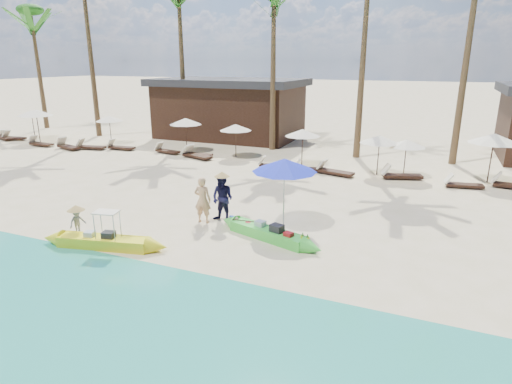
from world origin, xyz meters
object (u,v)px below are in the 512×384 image
at_px(yellow_canoe, 104,242).
at_px(tourist, 203,200).
at_px(blue_umbrella, 285,165).
at_px(green_canoe, 268,233).

height_order(yellow_canoe, tourist, tourist).
xyz_separation_m(tourist, blue_umbrella, (2.74, 0.87, 1.33)).
relative_size(green_canoe, tourist, 2.62).
relative_size(tourist, blue_umbrella, 0.70).
xyz_separation_m(green_canoe, blue_umbrella, (0.06, 1.36, 1.98)).
height_order(green_canoe, yellow_canoe, yellow_canoe).
distance_m(yellow_canoe, tourist, 3.63).
height_order(tourist, blue_umbrella, blue_umbrella).
xyz_separation_m(yellow_canoe, tourist, (1.76, 3.11, 0.65)).
bearing_deg(tourist, yellow_canoe, 52.05).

